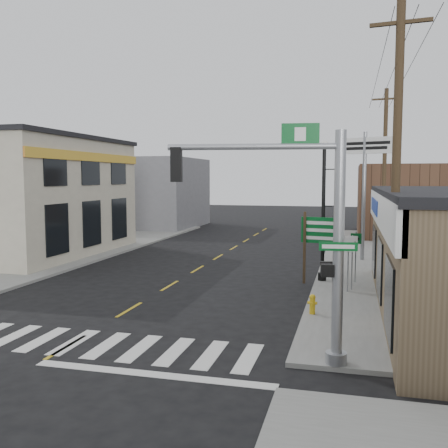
% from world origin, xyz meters
% --- Properties ---
extents(ground, '(140.00, 140.00, 0.00)m').
position_xyz_m(ground, '(0.00, 0.00, 0.00)').
color(ground, black).
rests_on(ground, ground).
extents(sidewalk_right, '(6.00, 38.00, 0.13)m').
position_xyz_m(sidewalk_right, '(9.00, 13.00, 0.07)').
color(sidewalk_right, slate).
rests_on(sidewalk_right, ground).
extents(sidewalk_left, '(6.00, 38.00, 0.13)m').
position_xyz_m(sidewalk_left, '(-9.00, 13.00, 0.07)').
color(sidewalk_left, slate).
rests_on(sidewalk_left, ground).
extents(center_line, '(0.12, 56.00, 0.01)m').
position_xyz_m(center_line, '(0.00, 8.00, 0.01)').
color(center_line, gold).
rests_on(center_line, ground).
extents(crosswalk, '(11.00, 2.20, 0.01)m').
position_xyz_m(crosswalk, '(0.00, 0.40, 0.01)').
color(crosswalk, silver).
rests_on(crosswalk, ground).
extents(left_building, '(12.00, 12.00, 6.80)m').
position_xyz_m(left_building, '(-13.00, 14.00, 3.40)').
color(left_building, '#B6AF97').
rests_on(left_building, ground).
extents(bldg_distant_right, '(8.00, 10.00, 5.60)m').
position_xyz_m(bldg_distant_right, '(12.00, 30.00, 2.80)').
color(bldg_distant_right, '#513625').
rests_on(bldg_distant_right, ground).
extents(bldg_distant_left, '(9.00, 10.00, 6.40)m').
position_xyz_m(bldg_distant_left, '(-11.00, 32.00, 3.20)').
color(bldg_distant_left, slate).
rests_on(bldg_distant_left, ground).
extents(traffic_signal_pole, '(4.55, 0.37, 5.76)m').
position_xyz_m(traffic_signal_pole, '(6.52, 0.24, 3.57)').
color(traffic_signal_pole, '#909398').
rests_on(traffic_signal_pole, sidewalk_right).
extents(guide_sign, '(1.75, 0.14, 3.06)m').
position_xyz_m(guide_sign, '(6.30, 9.30, 2.10)').
color(guide_sign, '#41311E').
rests_on(guide_sign, sidewalk_right).
extents(fire_hydrant, '(0.21, 0.21, 0.66)m').
position_xyz_m(fire_hydrant, '(6.30, 4.58, 0.49)').
color(fire_hydrant, gold).
rests_on(fire_hydrant, sidewalk_right).
extents(ped_crossing_sign, '(1.09, 0.08, 2.80)m').
position_xyz_m(ped_crossing_sign, '(6.30, 10.30, 2.04)').
color(ped_crossing_sign, gray).
rests_on(ped_crossing_sign, sidewalk_right).
extents(lamp_post, '(0.79, 0.62, 6.08)m').
position_xyz_m(lamp_post, '(6.36, 10.17, 3.65)').
color(lamp_post, black).
rests_on(lamp_post, sidewalk_right).
extents(dance_center_sign, '(3.27, 0.20, 6.95)m').
position_xyz_m(dance_center_sign, '(8.12, 16.33, 5.35)').
color(dance_center_sign, gray).
rests_on(dance_center_sign, sidewalk_right).
extents(shrub_front, '(1.20, 1.20, 0.90)m').
position_xyz_m(shrub_front, '(9.52, 4.00, 0.58)').
color(shrub_front, '#1E3418').
rests_on(shrub_front, sidewalk_right).
extents(shrub_back, '(1.16, 1.16, 0.87)m').
position_xyz_m(shrub_back, '(9.46, 7.13, 0.57)').
color(shrub_back, black).
rests_on(shrub_back, sidewalk_right).
extents(utility_pole_near, '(1.60, 0.24, 9.17)m').
position_xyz_m(utility_pole_near, '(8.63, 2.55, 4.83)').
color(utility_pole_near, '#4C4026').
rests_on(utility_pole_near, sidewalk_right).
extents(utility_pole_far, '(1.77, 0.27, 10.20)m').
position_xyz_m(utility_pole_far, '(9.50, 22.40, 5.36)').
color(utility_pole_far, '#3B211A').
rests_on(utility_pole_far, sidewalk_right).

